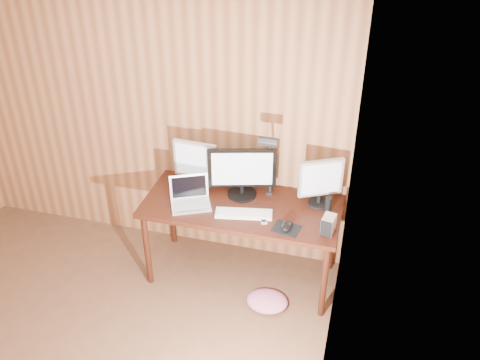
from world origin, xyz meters
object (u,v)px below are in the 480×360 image
at_px(laptop, 190,197).
at_px(desk_lamp, 269,157).
at_px(monitor_center, 242,172).
at_px(speaker, 328,204).
at_px(desk, 244,212).
at_px(monitor_right, 321,181).
at_px(keyboard, 244,214).
at_px(hard_drive, 328,225).
at_px(mouse, 286,226).
at_px(monitor_left, 195,163).
at_px(phone, 264,220).

height_order(laptop, desk_lamp, desk_lamp).
distance_m(monitor_center, speaker, 0.74).
distance_m(desk, monitor_right, 0.70).
distance_m(monitor_center, desk_lamp, 0.28).
distance_m(keyboard, desk_lamp, 0.49).
bearing_deg(hard_drive, speaker, 106.91).
bearing_deg(monitor_right, mouse, -143.68).
xyz_separation_m(monitor_left, monitor_right, (1.04, 0.00, -0.01)).
xyz_separation_m(laptop, desk_lamp, (0.60, 0.22, 0.34)).
height_order(monitor_center, phone, monitor_center).
height_order(monitor_center, keyboard, monitor_center).
xyz_separation_m(laptop, keyboard, (0.46, -0.05, -0.04)).
height_order(laptop, mouse, laptop).
distance_m(desk, laptop, 0.47).
xyz_separation_m(monitor_right, speaker, (0.08, -0.07, -0.16)).
bearing_deg(monitor_right, laptop, 166.42).
bearing_deg(desk_lamp, monitor_right, 13.63).
bearing_deg(keyboard, desk, 93.78).
relative_size(keyboard, desk_lamp, 0.72).
bearing_deg(phone, hard_drive, -20.10).
height_order(hard_drive, desk_lamp, desk_lamp).
height_order(speaker, desk_lamp, desk_lamp).
relative_size(laptop, mouse, 3.15).
height_order(keyboard, desk_lamp, desk_lamp).
bearing_deg(mouse, speaker, 59.59).
relative_size(desk, speaker, 12.62).
bearing_deg(desk, desk_lamp, 20.71).
bearing_deg(monitor_left, laptop, -78.87).
bearing_deg(monitor_center, keyboard, -87.99).
bearing_deg(speaker, monitor_right, 139.28).
xyz_separation_m(monitor_left, desk_lamp, (0.63, -0.03, 0.17)).
xyz_separation_m(mouse, desk_lamp, (-0.22, 0.36, 0.37)).
relative_size(desk, desk_lamp, 2.49).
xyz_separation_m(monitor_center, keyboard, (0.08, -0.27, -0.21)).
distance_m(monitor_left, keyboard, 0.61).
relative_size(hard_drive, desk_lamp, 0.22).
relative_size(keyboard, phone, 4.52).
bearing_deg(desk, monitor_center, 116.27).
height_order(keyboard, speaker, speaker).
bearing_deg(phone, speaker, 10.93).
height_order(laptop, phone, laptop).
relative_size(hard_drive, phone, 1.38).
bearing_deg(keyboard, desk_lamp, 52.55).
distance_m(mouse, hard_drive, 0.31).
xyz_separation_m(monitor_left, keyboard, (0.49, -0.29, -0.22)).
height_order(keyboard, phone, keyboard).
bearing_deg(phone, desk, 114.25).
distance_m(monitor_right, keyboard, 0.66).
distance_m(monitor_right, phone, 0.55).
relative_size(monitor_center, monitor_left, 1.29).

